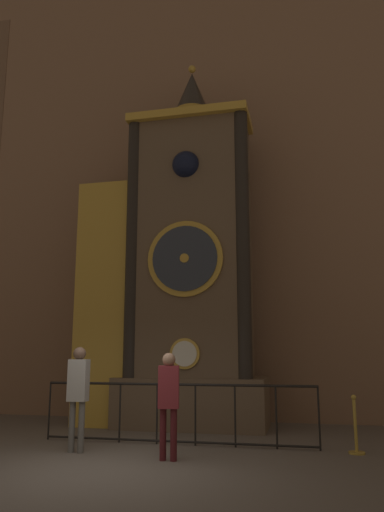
{
  "coord_description": "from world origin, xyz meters",
  "views": [
    {
      "loc": [
        3.15,
        -7.3,
        1.71
      ],
      "look_at": [
        0.43,
        4.55,
        4.08
      ],
      "focal_mm": 35.0,
      "sensor_mm": 36.0,
      "label": 1
    }
  ],
  "objects_px": {
    "visitor_far": "(169,395)",
    "stanchion_post": "(356,435)",
    "visitor_near": "(78,387)",
    "clock_tower": "(174,270)"
  },
  "relations": [
    {
      "from": "clock_tower",
      "to": "visitor_near",
      "type": "height_order",
      "value": "clock_tower"
    },
    {
      "from": "clock_tower",
      "to": "visitor_far",
      "type": "xyz_separation_m",
      "value": [
        0.89,
        -3.6,
        -2.7
      ]
    },
    {
      "from": "clock_tower",
      "to": "visitor_far",
      "type": "bearing_deg",
      "value": -76.05
    },
    {
      "from": "visitor_near",
      "to": "visitor_far",
      "type": "xyz_separation_m",
      "value": [
        1.76,
        -0.29,
        -0.07
      ]
    },
    {
      "from": "visitor_far",
      "to": "stanchion_post",
      "type": "xyz_separation_m",
      "value": [
        3.03,
        1.28,
        -0.72
      ]
    },
    {
      "from": "visitor_near",
      "to": "stanchion_post",
      "type": "xyz_separation_m",
      "value": [
        4.79,
        0.99,
        -0.79
      ]
    },
    {
      "from": "visitor_near",
      "to": "stanchion_post",
      "type": "distance_m",
      "value": 4.95
    },
    {
      "from": "visitor_far",
      "to": "stanchion_post",
      "type": "height_order",
      "value": "visitor_far"
    },
    {
      "from": "clock_tower",
      "to": "visitor_near",
      "type": "relative_size",
      "value": 5.11
    },
    {
      "from": "clock_tower",
      "to": "stanchion_post",
      "type": "distance_m",
      "value": 5.7
    }
  ]
}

